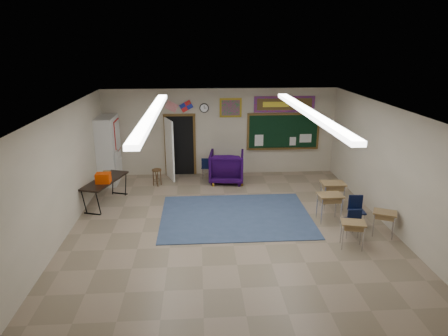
{
  "coord_description": "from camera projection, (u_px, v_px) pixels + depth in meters",
  "views": [
    {
      "loc": [
        -0.76,
        -9.02,
        4.52
      ],
      "look_at": [
        -0.07,
        1.5,
        1.15
      ],
      "focal_mm": 32.0,
      "sensor_mm": 36.0,
      "label": 1
    }
  ],
  "objects": [
    {
      "name": "student_chair_desk_a",
      "position": [
        351.0,
        221.0,
        9.58
      ],
      "size": [
        0.39,
        0.39,
        0.76
      ],
      "primitive_type": null,
      "rotation": [
        0.0,
        0.0,
        3.18
      ],
      "color": "black",
      "rests_on": "floor"
    },
    {
      "name": "doorway",
      "position": [
        177.0,
        146.0,
        13.72
      ],
      "size": [
        1.1,
        0.89,
        2.16
      ],
      "color": "black",
      "rests_on": "back_wall"
    },
    {
      "name": "area_rug",
      "position": [
        236.0,
        216.0,
        10.77
      ],
      "size": [
        4.0,
        3.0,
        0.02
      ],
      "primitive_type": "cube",
      "color": "#374668",
      "rests_on": "floor"
    },
    {
      "name": "left_wall",
      "position": [
        60.0,
        177.0,
        9.29
      ],
      "size": [
        0.04,
        9.0,
        3.0
      ],
      "primitive_type": "cube",
      "color": "beige",
      "rests_on": "floor"
    },
    {
      "name": "wooden_stool",
      "position": [
        157.0,
        177.0,
        12.99
      ],
      "size": [
        0.31,
        0.31,
        0.55
      ],
      "color": "#4B3116",
      "rests_on": "floor"
    },
    {
      "name": "storage_cabinet",
      "position": [
        109.0,
        150.0,
        13.09
      ],
      "size": [
        0.59,
        1.25,
        2.2
      ],
      "color": "silver",
      "rests_on": "floor"
    },
    {
      "name": "fluorescent_strips",
      "position": [
        231.0,
        113.0,
        9.11
      ],
      "size": [
        3.86,
        6.0,
        0.1
      ],
      "primitive_type": null,
      "color": "white",
      "rests_on": "ceiling"
    },
    {
      "name": "bulletin_board",
      "position": [
        284.0,
        104.0,
        13.64
      ],
      "size": [
        2.1,
        0.05,
        0.55
      ],
      "color": "red",
      "rests_on": "back_wall"
    },
    {
      "name": "wingback_armchair",
      "position": [
        227.0,
        167.0,
        13.28
      ],
      "size": [
        1.23,
        1.26,
        1.04
      ],
      "primitive_type": "imported",
      "rotation": [
        0.0,
        0.0,
        3.02
      ],
      "color": "black",
      "rests_on": "floor"
    },
    {
      "name": "chalkboard",
      "position": [
        283.0,
        132.0,
        13.93
      ],
      "size": [
        2.55,
        0.14,
        1.3
      ],
      "color": "brown",
      "rests_on": "back_wall"
    },
    {
      "name": "right_wall",
      "position": [
        393.0,
        170.0,
        9.79
      ],
      "size": [
        0.04,
        9.0,
        3.0
      ],
      "primitive_type": "cube",
      "color": "beige",
      "rests_on": "floor"
    },
    {
      "name": "student_desk_front_right",
      "position": [
        332.0,
        194.0,
        11.17
      ],
      "size": [
        0.64,
        0.48,
        0.76
      ],
      "rotation": [
        0.0,
        0.0,
        -0.01
      ],
      "color": "olive",
      "rests_on": "floor"
    },
    {
      "name": "student_desk_back_right",
      "position": [
        384.0,
        222.0,
        9.59
      ],
      "size": [
        0.64,
        0.58,
        0.63
      ],
      "rotation": [
        0.0,
        0.0,
        -0.45
      ],
      "color": "olive",
      "rests_on": "floor"
    },
    {
      "name": "framed_art_print",
      "position": [
        231.0,
        108.0,
        13.55
      ],
      "size": [
        0.75,
        0.05,
        0.65
      ],
      "color": "olive",
      "rests_on": "back_wall"
    },
    {
      "name": "wall_clock",
      "position": [
        204.0,
        108.0,
        13.5
      ],
      "size": [
        0.32,
        0.05,
        0.32
      ],
      "color": "black",
      "rests_on": "back_wall"
    },
    {
      "name": "folding_table",
      "position": [
        106.0,
        191.0,
        11.48
      ],
      "size": [
        1.1,
        1.87,
        1.01
      ],
      "rotation": [
        0.0,
        0.0,
        -0.31
      ],
      "color": "black",
      "rests_on": "floor"
    },
    {
      "name": "front_wall",
      "position": [
        259.0,
        280.0,
        5.27
      ],
      "size": [
        8.0,
        0.04,
        3.0
      ],
      "primitive_type": "cube",
      "color": "beige",
      "rests_on": "floor"
    },
    {
      "name": "wall_flags",
      "position": [
        179.0,
        105.0,
        13.38
      ],
      "size": [
        1.16,
        0.06,
        0.7
      ],
      "primitive_type": null,
      "color": "red",
      "rests_on": "back_wall"
    },
    {
      "name": "back_wall",
      "position": [
        220.0,
        132.0,
        13.82
      ],
      "size": [
        8.0,
        0.04,
        3.0
      ],
      "primitive_type": "cube",
      "color": "beige",
      "rests_on": "floor"
    },
    {
      "name": "student_chair_reading",
      "position": [
        207.0,
        168.0,
        13.68
      ],
      "size": [
        0.41,
        0.41,
        0.74
      ],
      "primitive_type": null,
      "rotation": [
        0.0,
        0.0,
        3.05
      ],
      "color": "black",
      "rests_on": "floor"
    },
    {
      "name": "ceiling",
      "position": [
        231.0,
        111.0,
        9.09
      ],
      "size": [
        8.0,
        9.0,
        0.04
      ],
      "primitive_type": "cube",
      "color": "beige",
      "rests_on": "back_wall"
    },
    {
      "name": "student_desk_back_left",
      "position": [
        352.0,
        233.0,
        9.05
      ],
      "size": [
        0.61,
        0.51,
        0.64
      ],
      "rotation": [
        0.0,
        0.0,
        -0.23
      ],
      "color": "olive",
      "rests_on": "floor"
    },
    {
      "name": "student_chair_desk_b",
      "position": [
        357.0,
        212.0,
        10.06
      ],
      "size": [
        0.42,
        0.42,
        0.79
      ],
      "primitive_type": null,
      "rotation": [
        0.0,
        0.0,
        -0.06
      ],
      "color": "black",
      "rests_on": "floor"
    },
    {
      "name": "student_desk_front_left",
      "position": [
        329.0,
        206.0,
        10.37
      ],
      "size": [
        0.64,
        0.49,
        0.74
      ],
      "rotation": [
        0.0,
        0.0,
        0.05
      ],
      "color": "olive",
      "rests_on": "floor"
    },
    {
      "name": "floor",
      "position": [
        231.0,
        230.0,
        10.0
      ],
      "size": [
        9.0,
        9.0,
        0.0
      ],
      "primitive_type": "plane",
      "color": "#88745E",
      "rests_on": "ground"
    }
  ]
}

